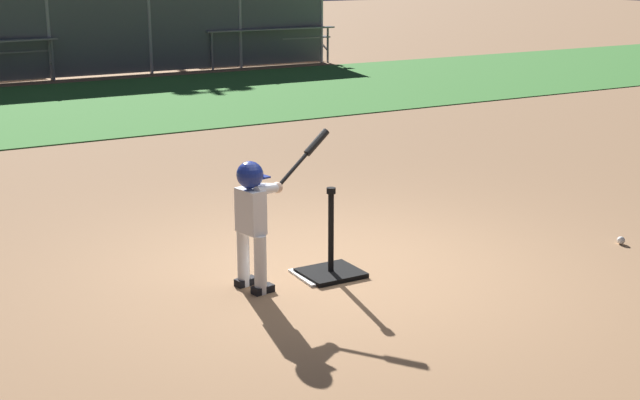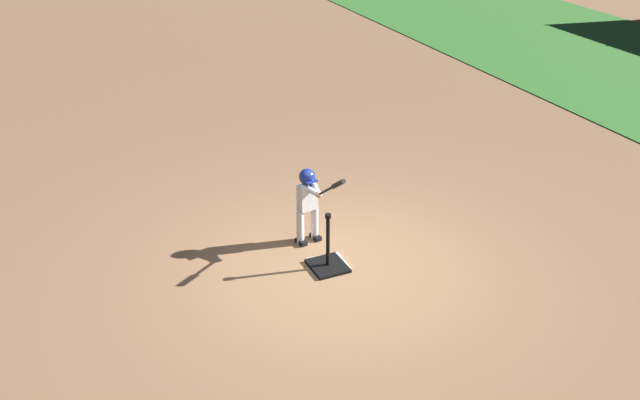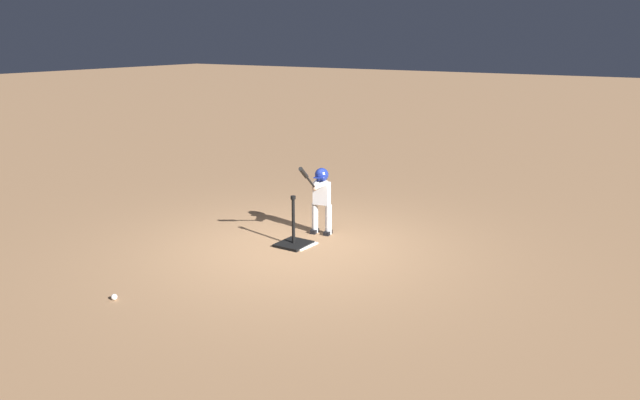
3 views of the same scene
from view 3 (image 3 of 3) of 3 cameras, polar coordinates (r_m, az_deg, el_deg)
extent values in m
plane|color=#99704C|center=(9.27, -2.10, -4.43)|extent=(90.00, 90.00, 0.00)
cube|color=white|center=(9.42, -2.03, -4.05)|extent=(0.46, 0.46, 0.02)
cube|color=black|center=(9.40, -2.43, -4.04)|extent=(0.49, 0.44, 0.04)
cylinder|color=black|center=(9.29, -2.45, -1.95)|extent=(0.05, 0.05, 0.68)
cylinder|color=black|center=(9.19, -2.47, 0.23)|extent=(0.08, 0.08, 0.05)
cylinder|color=silver|center=(9.84, 0.77, -1.80)|extent=(0.12, 0.12, 0.48)
cube|color=black|center=(9.88, 0.73, -3.01)|extent=(0.19, 0.12, 0.06)
cylinder|color=silver|center=(9.92, -0.46, -1.66)|extent=(0.12, 0.12, 0.48)
cube|color=black|center=(9.97, -0.51, -2.85)|extent=(0.19, 0.12, 0.06)
cube|color=silver|center=(9.77, 0.15, 0.63)|extent=(0.18, 0.27, 0.36)
sphere|color=#DBB293|center=(9.70, 0.15, 2.25)|extent=(0.18, 0.18, 0.18)
sphere|color=navy|center=(9.70, 0.15, 2.32)|extent=(0.22, 0.22, 0.22)
cube|color=navy|center=(9.62, -0.05, 2.06)|extent=(0.14, 0.18, 0.01)
cylinder|color=silver|center=(9.59, 0.07, 1.37)|extent=(0.29, 0.11, 0.10)
cylinder|color=silver|center=(9.62, -0.37, 1.41)|extent=(0.29, 0.20, 0.10)
sphere|color=#DBB293|center=(9.49, -0.47, 1.13)|extent=(0.09, 0.09, 0.09)
cylinder|color=black|center=(9.22, -1.09, 1.95)|extent=(0.53, 0.12, 0.41)
cylinder|color=black|center=(9.05, -1.51, 2.50)|extent=(0.26, 0.11, 0.21)
cylinder|color=black|center=(9.51, -0.43, 1.08)|extent=(0.05, 0.05, 0.05)
sphere|color=white|center=(7.91, -18.30, -8.42)|extent=(0.07, 0.07, 0.07)
camera|label=1|loc=(15.68, -13.28, 12.71)|focal=50.00mm
camera|label=2|loc=(8.84, -61.48, 20.82)|focal=42.00mm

